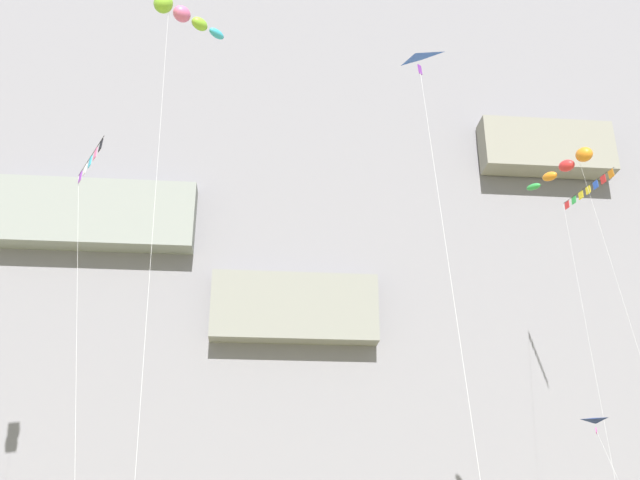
# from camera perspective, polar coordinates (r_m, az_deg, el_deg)

# --- Properties ---
(cliff_face) EXTENTS (180.00, 29.46, 83.97)m
(cliff_face) POSITION_cam_1_polar(r_m,az_deg,el_deg) (83.91, -2.38, 3.51)
(cliff_face) COLOR gray
(cliff_face) RESTS_ON ground
(kite_windsock_far_right) EXTENTS (3.67, 7.97, 29.35)m
(kite_windsock_far_right) POSITION_cam_1_polar(r_m,az_deg,el_deg) (38.83, -10.82, 16.91)
(kite_windsock_far_right) COLOR #8CCC33
(kite_windsock_far_right) RESTS_ON ground
(kite_banner_high_right) EXTENTS (3.08, 6.24, 30.25)m
(kite_banner_high_right) POSITION_cam_1_polar(r_m,az_deg,el_deg) (59.66, 20.18, 2.90)
(kite_banner_high_right) COLOR black
(kite_banner_high_right) RESTS_ON ground
(kite_windsock_front_field) EXTENTS (5.10, 4.95, 26.76)m
(kite_windsock_front_field) POSITION_cam_1_polar(r_m,az_deg,el_deg) (47.61, 18.75, 5.53)
(kite_windsock_front_field) COLOR orange
(kite_windsock_front_field) RESTS_ON ground
(kite_banner_low_center) EXTENTS (3.31, 4.03, 20.62)m
(kite_banner_low_center) POSITION_cam_1_polar(r_m,az_deg,el_deg) (34.15, -17.55, 4.09)
(kite_banner_low_center) COLOR black
(kite_banner_low_center) RESTS_ON ground
(kite_delta_low_right) EXTENTS (1.50, 6.06, 11.48)m
(kite_delta_low_right) POSITION_cam_1_polar(r_m,az_deg,el_deg) (50.78, 20.90, -14.08)
(kite_delta_low_right) COLOR navy
(kite_delta_low_right) RESTS_ON ground
(kite_delta_high_left) EXTENTS (1.73, 4.58, 23.18)m
(kite_delta_high_left) POSITION_cam_1_polar(r_m,az_deg,el_deg) (31.32, 7.64, 12.57)
(kite_delta_high_left) COLOR blue
(kite_delta_high_left) RESTS_ON ground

